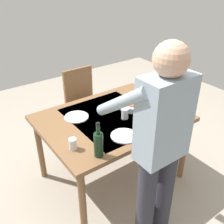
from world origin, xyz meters
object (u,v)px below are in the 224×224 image
person_server (159,145)px  water_cup_near_right (125,114)px  water_cup_far_left (73,144)px  serving_bowl_pasta (133,104)px  wine_bottle (98,144)px  wine_glass_left (159,110)px  water_cup_near_left (138,88)px  dinner_plate_far (124,136)px  chair_near (83,99)px  dining_table (112,123)px  dinner_plate_near (77,117)px

person_server → water_cup_near_right: size_ratio=16.28×
water_cup_far_left → serving_bowl_pasta: 0.87m
wine_bottle → wine_glass_left: size_ratio=1.96×
person_server → wine_glass_left: bearing=-135.0°
water_cup_near_left → dinner_plate_far: (0.69, 0.62, -0.04)m
water_cup_far_left → serving_bowl_pasta: water_cup_far_left is taller
water_cup_near_left → water_cup_far_left: (1.12, 0.52, 0.00)m
chair_near → water_cup_far_left: chair_near is taller
dining_table → serving_bowl_pasta: (-0.29, -0.03, 0.11)m
dining_table → water_cup_far_left: water_cup_far_left is taller
wine_bottle → wine_glass_left: (-0.74, -0.12, -0.01)m
water_cup_near_right → wine_bottle: bearing=32.1°
dining_table → wine_glass_left: wine_glass_left is taller
dining_table → wine_bottle: (0.43, 0.42, 0.19)m
water_cup_near_left → water_cup_near_right: (0.50, 0.39, 0.01)m
wine_glass_left → water_cup_far_left: (0.86, -0.07, -0.06)m
dinner_plate_far → serving_bowl_pasta: bearing=-138.1°
dining_table → wine_bottle: bearing=44.4°
water_cup_near_right → dinner_plate_near: size_ratio=0.45×
wine_bottle → dinner_plate_far: size_ratio=1.29×
dinner_plate_near → water_cup_far_left: bearing=57.9°
chair_near → water_cup_near_left: bearing=123.6°
water_cup_near_left → dining_table: bearing=26.7°
water_cup_near_right → water_cup_far_left: water_cup_near_right is taller
chair_near → water_cup_far_left: bearing=57.1°
wine_bottle → water_cup_far_left: (0.12, -0.19, -0.06)m
dining_table → dinner_plate_near: dinner_plate_near is taller
person_server → water_cup_near_right: person_server is taller
water_cup_near_right → dinner_plate_far: (0.19, 0.23, -0.05)m
chair_near → water_cup_far_left: (0.72, 1.12, 0.28)m
water_cup_near_left → person_server: bearing=55.4°
wine_bottle → wine_glass_left: bearing=-171.2°
wine_glass_left → dinner_plate_near: (0.61, -0.48, -0.10)m
chair_near → water_cup_near_right: (0.10, 0.99, 0.29)m
person_server → dinner_plate_near: bearing=-82.1°
chair_near → water_cup_far_left: size_ratio=9.69×
person_server → wine_bottle: bearing=-52.7°
wine_bottle → chair_near: bearing=-114.8°
person_server → serving_bowl_pasta: (-0.44, -0.80, -0.17)m
wine_glass_left → dinner_plate_far: wine_glass_left is taller
water_cup_far_left → dinner_plate_near: (-0.26, -0.41, -0.04)m
serving_bowl_pasta → water_cup_far_left: bearing=17.0°
wine_bottle → water_cup_near_right: wine_bottle is taller
wine_bottle → dining_table: bearing=-135.6°
wine_glass_left → dining_table: bearing=-43.4°
wine_glass_left → water_cup_near_right: bearing=-39.8°
water_cup_near_right → chair_near: bearing=-95.8°
wine_bottle → dinner_plate_near: size_ratio=1.29×
dinner_plate_near → person_server: bearing=97.9°
water_cup_near_left → water_cup_far_left: bearing=24.7°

